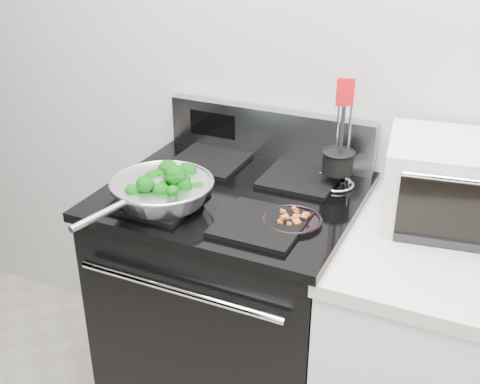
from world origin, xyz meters
The scene contains 8 objects.
back_wall centered at (0.00, 1.75, 1.35)m, with size 4.00×0.02×2.70m, color beige.
gas_range centered at (-0.30, 1.41, 0.49)m, with size 0.79×0.69×1.13m.
counter centered at (0.39, 1.41, 0.46)m, with size 0.62×0.68×0.92m.
skillet centered at (-0.45, 1.24, 1.00)m, with size 0.32×0.50×0.07m.
broccoli_pile centered at (-0.45, 1.24, 1.02)m, with size 0.25×0.25×0.09m, color black, non-canonical shape.
bacon_plate centered at (-0.06, 1.30, 0.97)m, with size 0.17×0.17×0.04m.
utensil_holder centered at (-0.01, 1.59, 1.01)m, with size 0.12×0.12×0.36m.
toaster_oven centered at (0.37, 1.56, 1.05)m, with size 0.48×0.39×0.25m.
Camera 1 is at (0.44, -0.14, 1.80)m, focal length 45.00 mm.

